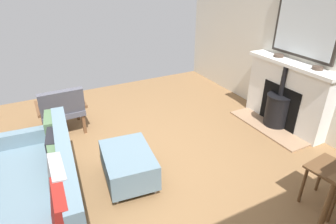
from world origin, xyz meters
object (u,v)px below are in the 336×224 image
(fireplace, at_px, (284,98))
(mantel_bowl_near, at_px, (279,55))
(sofa, at_px, (43,189))
(armchair_accent, at_px, (62,108))
(mantel_bowl_far, at_px, (318,68))
(ottoman, at_px, (129,164))

(fireplace, xyz_separation_m, mantel_bowl_near, (-0.04, -0.29, 0.59))
(mantel_bowl_near, bearing_deg, sofa, 9.34)
(sofa, height_order, armchair_accent, sofa)
(mantel_bowl_far, distance_m, ottoman, 2.78)
(sofa, bearing_deg, ottoman, -171.74)
(sofa, xyz_separation_m, armchair_accent, (-0.43, -1.60, 0.06))
(fireplace, relative_size, ottoman, 1.80)
(sofa, xyz_separation_m, ottoman, (-0.91, -0.13, -0.12))
(fireplace, bearing_deg, ottoman, 3.52)
(mantel_bowl_far, height_order, sofa, mantel_bowl_far)
(mantel_bowl_far, distance_m, armchair_accent, 3.62)
(fireplace, xyz_separation_m, armchair_accent, (3.09, -1.31, -0.04))
(mantel_bowl_far, bearing_deg, fireplace, -84.02)
(mantel_bowl_near, xyz_separation_m, mantel_bowl_far, (0.00, 0.68, 0.00))
(mantel_bowl_near, bearing_deg, armchair_accent, -17.99)
(mantel_bowl_far, bearing_deg, sofa, -1.49)
(mantel_bowl_far, bearing_deg, mantel_bowl_near, -90.00)
(mantel_bowl_near, height_order, ottoman, mantel_bowl_near)
(fireplace, distance_m, mantel_bowl_near, 0.66)
(mantel_bowl_far, height_order, armchair_accent, mantel_bowl_far)
(fireplace, bearing_deg, sofa, 4.75)
(armchair_accent, bearing_deg, fireplace, 157.03)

